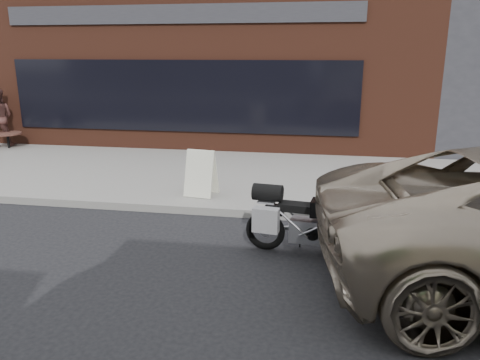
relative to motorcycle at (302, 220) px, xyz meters
name	(u,v)px	position (x,y,z in m)	size (l,w,h in m)	color
ground	(116,346)	(-1.76, -2.60, -0.54)	(120.00, 120.00, 0.00)	black
near_sidewalk	(237,172)	(-1.76, 4.40, -0.46)	(44.00, 6.00, 0.15)	gray
storefront	(218,70)	(-3.76, 11.39, 1.71)	(14.00, 10.07, 4.50)	#592B1C
motorcycle	(302,220)	(0.00, 0.00, 0.00)	(1.97, 0.64, 1.25)	black
sandwich_sign	(201,172)	(-2.08, 2.20, 0.07)	(0.64, 0.60, 0.91)	white
cafe_table	(7,134)	(-8.90, 5.78, 0.03)	(0.80, 0.80, 0.46)	black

